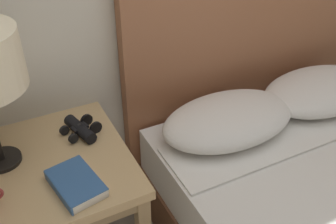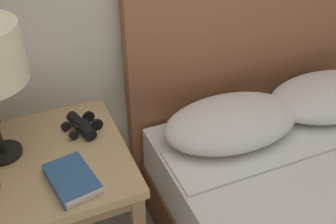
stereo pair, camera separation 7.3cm
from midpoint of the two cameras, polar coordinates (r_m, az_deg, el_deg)
nightstand at (r=1.47m, az=-18.64°, el=-9.35°), size 0.58×0.58×0.60m
book_on_nightstand at (r=1.29m, az=-14.90°, el=-10.07°), size 0.16×0.22×0.04m
binoculars_pair at (r=1.50m, az=-13.95°, el=-2.41°), size 0.15×0.16×0.05m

